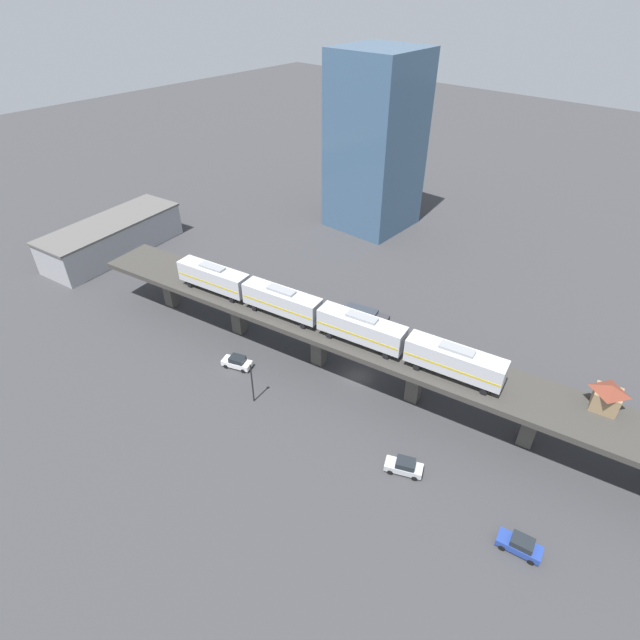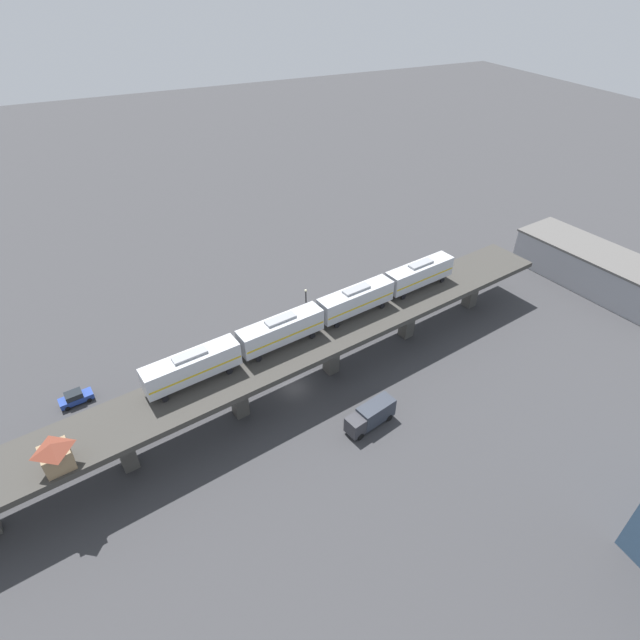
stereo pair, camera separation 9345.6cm
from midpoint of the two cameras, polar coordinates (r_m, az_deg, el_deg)
name	(u,v)px [view 2 (the right image)]	position (r m, az deg, el deg)	size (l,w,h in m)	color
ground_plane	(294,388)	(55.48, 28.76, -35.83)	(400.00, 400.00, 0.00)	#38383A
elevated_viaduct	(292,354)	(49.75, 31.17, -33.40)	(24.16, 92.07, 7.46)	#393733
subway_train	(320,314)	(49.86, 34.47, -26.05)	(11.36, 49.54, 4.45)	silver
signal_hut	(55,454)	(40.90, -4.78, -62.85)	(3.73, 3.73, 3.40)	#8C7251
street_car_silver	(180,370)	(51.13, 6.60, -36.11)	(3.40, 4.75, 1.89)	#B7BABF
street_car_white	(353,320)	(63.85, 31.09, -20.78)	(3.21, 4.75, 1.89)	silver
street_car_blue	(75,398)	(50.25, -12.84, -41.70)	(2.51, 4.64, 1.89)	#233D93
delivery_truck	(371,415)	(57.79, 44.20, -37.44)	(3.91, 7.53, 3.20)	#333338
street_lamp	(306,304)	(57.95, 25.12, -20.33)	(0.44, 0.44, 6.94)	black
warehouse_building	(595,268)	(97.66, 51.79, -7.72)	(29.76, 14.33, 6.80)	#99999E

